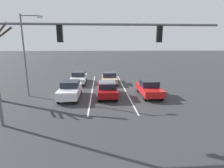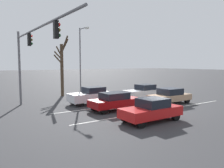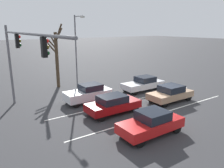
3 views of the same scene
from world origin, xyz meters
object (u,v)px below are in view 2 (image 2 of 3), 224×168
Objects in this scene: car_silver_rightlane_second at (144,91)px; traffic_signal_gantry at (31,48)px; car_red_leftlane_front at (151,110)px; car_white_rightlane_front at (92,95)px; street_lamp_right_shoulder at (81,57)px; bare_tree_near at (62,66)px; car_tan_midlane_second at (170,96)px; car_maroon_midlane_front at (115,101)px.

traffic_signal_gantry is (-0.84, 12.24, 4.21)m from car_silver_rightlane_second.
car_white_rightlane_front is (7.74, 0.27, 0.04)m from car_red_leftlane_front.
street_lamp_right_shoulder is at bearing -12.78° from car_white_rightlane_front.
street_lamp_right_shoulder reaches higher than bare_tree_near.
street_lamp_right_shoulder is (8.07, 5.33, 3.73)m from car_tan_midlane_second.
street_lamp_right_shoulder is at bearing -53.21° from traffic_signal_gantry.
car_white_rightlane_front is (3.56, 0.24, 0.04)m from car_maroon_midlane_front.
car_silver_rightlane_second reaches higher than car_maroon_midlane_front.
car_tan_midlane_second is 0.55× the size of street_lamp_right_shoulder.
bare_tree_near is (2.34, 1.34, -0.93)m from street_lamp_right_shoulder.
traffic_signal_gantry is (2.68, 5.89, 4.20)m from car_maroon_midlane_front.
car_red_leftlane_front is 0.61× the size of bare_tree_near.
bare_tree_near is (7.25, -5.22, -1.42)m from traffic_signal_gantry.
car_silver_rightlane_second is 9.91m from bare_tree_near.
bare_tree_near reaches higher than car_red_leftlane_front.
traffic_signal_gantry is at bearing 144.22° from bare_tree_near.
street_lamp_right_shoulder is (4.03, -0.91, 3.68)m from car_white_rightlane_front.
car_tan_midlane_second is at bearing 174.96° from car_silver_rightlane_second.
car_white_rightlane_front is at bearing 89.69° from car_silver_rightlane_second.
bare_tree_near reaches higher than car_maroon_midlane_front.
street_lamp_right_shoulder is at bearing 33.44° from car_tan_midlane_second.
car_maroon_midlane_front is 8.48m from street_lamp_right_shoulder.
car_silver_rightlane_second is at bearing -125.59° from street_lamp_right_shoulder.
traffic_signal_gantry is at bearing 40.78° from car_red_leftlane_front.
car_red_leftlane_front is 9.97m from car_silver_rightlane_second.
traffic_signal_gantry reaches higher than car_red_leftlane_front.
car_silver_rightlane_second is (-0.04, -6.59, -0.05)m from car_white_rightlane_front.
car_maroon_midlane_front is at bearing -176.16° from car_white_rightlane_front.
car_silver_rightlane_second is 4.02m from car_tan_midlane_second.
car_maroon_midlane_front is 7.71m from traffic_signal_gantry.
car_red_leftlane_front is 0.91× the size of car_silver_rightlane_second.
car_tan_midlane_second is at bearing -104.88° from traffic_signal_gantry.
car_white_rightlane_front reaches higher than car_red_leftlane_front.
car_red_leftlane_front is at bearing -139.22° from traffic_signal_gantry.
car_silver_rightlane_second reaches higher than car_tan_midlane_second.
car_red_leftlane_front is 7.74m from car_white_rightlane_front.
traffic_signal_gantry is 9.04m from bare_tree_near.
car_maroon_midlane_front is at bearing 0.38° from car_red_leftlane_front.
traffic_signal_gantry is 1.74× the size of street_lamp_right_shoulder.
car_tan_midlane_second is 13.01m from traffic_signal_gantry.
car_red_leftlane_front is 0.32× the size of traffic_signal_gantry.
car_maroon_midlane_front is 10.33m from bare_tree_near.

